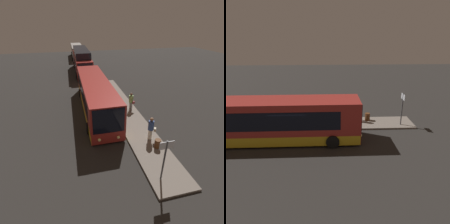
# 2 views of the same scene
# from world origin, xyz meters

# --- Properties ---
(ground) EXTENTS (80.00, 80.00, 0.00)m
(ground) POSITION_xyz_m (0.00, 0.00, 0.00)
(ground) COLOR #2B2826
(platform) EXTENTS (20.00, 2.54, 0.14)m
(platform) POSITION_xyz_m (0.00, 2.87, 0.07)
(platform) COLOR slate
(platform) RESTS_ON ground
(bus_lead) EXTENTS (12.39, 2.90, 3.12)m
(bus_lead) POSITION_xyz_m (-1.25, 0.10, 1.55)
(bus_lead) COLOR maroon
(bus_lead) RESTS_ON ground
(bus_second) EXTENTS (11.71, 2.76, 3.91)m
(bus_second) POSITION_xyz_m (-16.35, 0.10, 1.74)
(bus_second) COLOR maroon
(bus_second) RESTS_ON ground
(bus_third) EXTENTS (10.97, 2.76, 2.87)m
(bus_third) POSITION_xyz_m (-30.07, 0.10, 1.42)
(bus_third) COLOR #B2ADA8
(bus_third) RESTS_ON ground
(passenger_boarding) EXTENTS (0.59, 0.69, 1.86)m
(passenger_boarding) POSITION_xyz_m (5.10, 3.29, 1.14)
(passenger_boarding) COLOR silver
(passenger_boarding) RESTS_ON platform
(passenger_waiting) EXTENTS (0.70, 0.65, 1.81)m
(passenger_waiting) POSITION_xyz_m (0.02, 3.50, 1.11)
(passenger_waiting) COLOR gray
(passenger_waiting) RESTS_ON platform
(passenger_with_bags) EXTENTS (0.46, 0.62, 1.66)m
(passenger_with_bags) POSITION_xyz_m (-0.28, 2.02, 1.02)
(passenger_with_bags) COLOR silver
(passenger_with_bags) RESTS_ON platform
(suitcase) EXTENTS (0.36, 0.23, 0.91)m
(suitcase) POSITION_xyz_m (-0.80, 1.85, 0.48)
(suitcase) COLOR #598C59
(suitcase) RESTS_ON platform
(sign_post) EXTENTS (0.10, 0.82, 2.72)m
(sign_post) POSITION_xyz_m (8.82, 2.28, 1.88)
(sign_post) COLOR #4C4C51
(sign_post) RESTS_ON platform
(trash_bin) EXTENTS (0.44, 0.44, 0.65)m
(trash_bin) POSITION_xyz_m (6.17, 3.38, 0.47)
(trash_bin) COLOR #593319
(trash_bin) RESTS_ON platform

